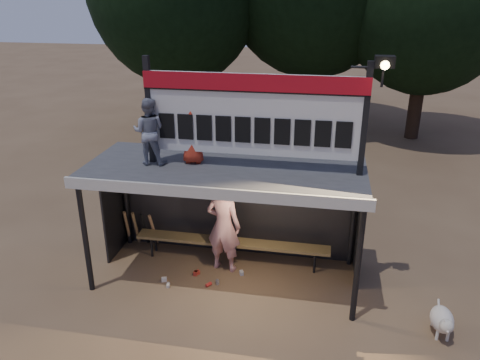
{
  "coord_description": "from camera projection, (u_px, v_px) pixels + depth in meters",
  "views": [
    {
      "loc": [
        1.71,
        -7.68,
        5.23
      ],
      "look_at": [
        0.2,
        0.4,
        1.9
      ],
      "focal_mm": 35.0,
      "sensor_mm": 36.0,
      "label": 1
    }
  ],
  "objects": [
    {
      "name": "dog",
      "position": [
        442.0,
        320.0,
        7.57
      ],
      "size": [
        0.36,
        0.81,
        0.49
      ],
      "color": "silver",
      "rests_on": "ground"
    },
    {
      "name": "litter",
      "position": [
        199.0,
        278.0,
        9.1
      ],
      "size": [
        1.55,
        0.78,
        0.08
      ],
      "color": "#B52E1F",
      "rests_on": "ground"
    },
    {
      "name": "bats",
      "position": [
        140.0,
        228.0,
        10.19
      ],
      "size": [
        0.68,
        0.35,
        0.84
      ],
      "color": "#9B7148",
      "rests_on": "ground"
    },
    {
      "name": "bench",
      "position": [
        232.0,
        243.0,
        9.59
      ],
      "size": [
        4.0,
        0.35,
        0.48
      ],
      "color": "olive",
      "rests_on": "ground"
    },
    {
      "name": "dugout_shelter",
      "position": [
        228.0,
        185.0,
        8.78
      ],
      "size": [
        5.1,
        2.08,
        2.32
      ],
      "color": "#3C3C3F",
      "rests_on": "ground"
    },
    {
      "name": "child_a",
      "position": [
        149.0,
        132.0,
        8.27
      ],
      "size": [
        0.61,
        0.48,
        1.2
      ],
      "primitive_type": "imported",
      "rotation": [
        0.0,
        0.0,
        3.19
      ],
      "color": "gray",
      "rests_on": "dugout_shelter"
    },
    {
      "name": "player",
      "position": [
        224.0,
        226.0,
        9.15
      ],
      "size": [
        0.77,
        0.58,
        1.92
      ],
      "primitive_type": "imported",
      "rotation": [
        0.0,
        0.0,
        2.95
      ],
      "color": "white",
      "rests_on": "ground"
    },
    {
      "name": "scoreboard_assembly",
      "position": [
        256.0,
        112.0,
        7.9
      ],
      "size": [
        4.1,
        0.27,
        1.99
      ],
      "color": "black",
      "rests_on": "dugout_shelter"
    },
    {
      "name": "child_b",
      "position": [
        193.0,
        136.0,
        8.35
      ],
      "size": [
        0.52,
        0.35,
        1.02
      ],
      "primitive_type": "imported",
      "rotation": [
        0.0,
        0.0,
        3.2
      ],
      "color": "#AE2C1A",
      "rests_on": "dugout_shelter"
    },
    {
      "name": "ground",
      "position": [
        226.0,
        276.0,
        9.25
      ],
      "size": [
        80.0,
        80.0,
        0.0
      ],
      "primitive_type": "plane",
      "color": "brown",
      "rests_on": "ground"
    }
  ]
}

